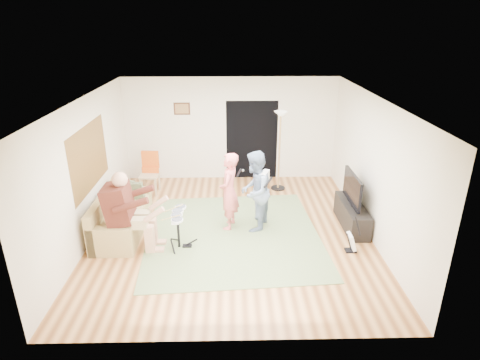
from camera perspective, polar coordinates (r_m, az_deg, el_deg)
name	(u,v)px	position (r m, az deg, el deg)	size (l,w,h in m)	color
floor	(232,231)	(8.27, -1.19, -7.29)	(6.00, 6.00, 0.00)	brown
walls	(231,169)	(7.70, -1.26, 1.51)	(5.50, 6.00, 2.70)	silver
ceiling	(231,99)	(7.34, -1.35, 11.43)	(6.00, 6.00, 0.00)	white
window_blinds	(89,157)	(8.29, -20.63, 3.04)	(2.05, 2.05, 0.00)	brown
doorway	(252,140)	(10.65, 1.69, 5.66)	(2.10, 2.10, 0.00)	black
picture_frame	(182,109)	(10.50, -8.27, 10.00)	(0.42, 0.03, 0.32)	#3F2314
area_rug	(233,234)	(8.15, -0.99, -7.68)	(3.40, 3.58, 0.02)	#667B4B
sofa	(119,219)	(8.51, -16.89, -5.38)	(0.82, 2.00, 0.81)	tan
drummer	(132,220)	(7.69, -15.17, -5.47)	(1.00, 0.56, 1.54)	#502016
drum_kit	(178,232)	(7.66, -8.76, -7.32)	(0.41, 0.73, 0.76)	black
singer	(229,191)	(8.07, -1.57, -1.64)	(0.59, 0.39, 1.62)	#DF6161
microphone	(239,173)	(7.92, -0.15, 1.01)	(0.06, 0.06, 0.24)	black
guitarist	(255,191)	(8.03, 2.12, -1.62)	(0.81, 0.63, 1.66)	slate
guitar_held	(265,177)	(7.93, 3.59, 0.37)	(0.12, 0.60, 0.26)	white
guitar_spare	(352,241)	(7.79, 15.63, -8.39)	(0.26, 0.24, 0.73)	black
torchiere_lamp	(280,137)	(9.85, 5.69, 6.12)	(0.36, 0.36, 1.99)	black
dining_chair	(150,179)	(10.15, -12.68, 0.19)	(0.47, 0.49, 1.03)	tan
tv_cabinet	(352,215)	(8.67, 15.61, -4.83)	(0.40, 1.40, 0.50)	black
television	(352,189)	(8.41, 15.70, -1.19)	(0.06, 1.07, 0.62)	black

